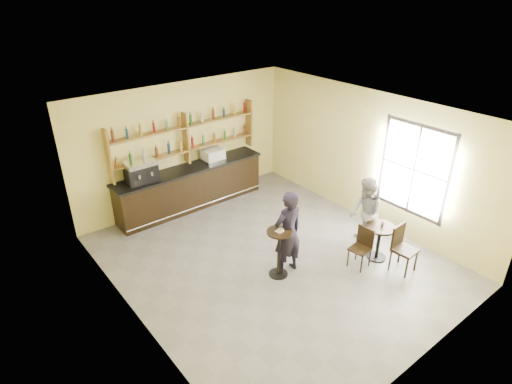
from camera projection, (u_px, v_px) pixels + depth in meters
floor at (272, 259)px, 9.21m from camera, size 7.00×7.00×0.00m
ceiling at (275, 115)px, 7.76m from camera, size 7.00×7.00×0.00m
wall_back at (184, 145)px, 10.92m from camera, size 7.00×0.00×7.00m
wall_front at (434, 282)px, 6.05m from camera, size 7.00×0.00×7.00m
wall_left at (131, 247)px, 6.82m from camera, size 0.00×7.00×7.00m
wall_right at (369, 158)px, 10.15m from camera, size 0.00×7.00×7.00m
window_pane at (414, 170)px, 9.27m from camera, size 0.00×2.00×2.00m
window_frame at (414, 170)px, 9.26m from camera, size 0.04×1.70×2.10m
shelf_unit at (186, 138)px, 10.74m from camera, size 4.00×0.26×1.40m
liquor_bottles at (186, 132)px, 10.66m from camera, size 3.68×0.10×1.00m
bar_counter at (191, 187)px, 11.11m from camera, size 4.07×0.79×1.10m
espresso_machine at (141, 171)px, 10.02m from camera, size 0.76×0.53×0.51m
pastry_case at (213, 155)px, 11.18m from camera, size 0.60×0.50×0.33m
pedestal_table at (279, 253)px, 8.51m from camera, size 0.57×0.57×1.04m
napkin at (280, 231)px, 8.28m from camera, size 0.17×0.17×0.00m
donut at (280, 230)px, 8.26m from camera, size 0.15×0.15×0.05m
cup_pedestal at (282, 224)px, 8.40m from camera, size 0.16×0.16×0.11m
man_main at (288, 233)px, 8.47m from camera, size 0.68×0.47×1.82m
cafe_table at (378, 242)px, 9.10m from camera, size 0.74×0.74×0.78m
cup_cafe at (383, 224)px, 8.93m from camera, size 0.12×0.12×0.08m
chair_west at (360, 249)px, 8.81m from camera, size 0.42×0.42×0.87m
chair_south at (405, 250)px, 8.66m from camera, size 0.47×0.47×1.01m
patron_second at (365, 214)px, 9.32m from camera, size 0.98×1.01×1.65m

